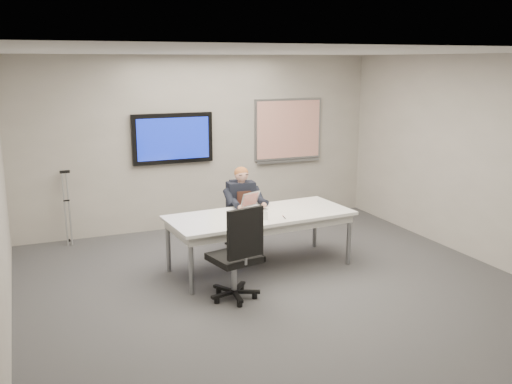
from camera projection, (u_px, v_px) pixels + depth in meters
name	position (u px, v px, depth m)	size (l,w,h in m)	color
floor	(278.00, 289.00, 6.94)	(6.00, 6.00, 0.02)	#3C3C3F
ceiling	(281.00, 52.00, 6.31)	(6.00, 6.00, 0.02)	silver
wall_back	(202.00, 142.00, 9.32)	(6.00, 0.02, 2.80)	#9F9A90
wall_front	(463.00, 255.00, 3.92)	(6.00, 0.02, 2.80)	#9F9A90
wall_right	(479.00, 159.00, 7.75)	(0.02, 6.00, 2.80)	#9F9A90
conference_table	(260.00, 220.00, 7.49)	(2.49, 1.19, 0.75)	white
tv_display	(173.00, 138.00, 9.06)	(1.30, 0.09, 0.80)	black
whiteboard	(288.00, 130.00, 9.84)	(1.25, 0.08, 1.10)	gray
office_chair_far	(240.00, 230.00, 8.30)	(0.58, 0.58, 0.98)	black
office_chair_near	(236.00, 271.00, 6.53)	(0.64, 0.64, 1.14)	black
seated_person	(245.00, 221.00, 8.04)	(0.40, 0.69, 1.25)	#202435
crutch	(67.00, 206.00, 8.51)	(0.16, 0.29, 1.18)	#9FA2A6
laptop	(253.00, 206.00, 7.67)	(0.38, 0.41, 0.23)	#A5A5A7
name_tent	(257.00, 216.00, 7.19)	(0.26, 0.07, 0.11)	white
pen	(284.00, 217.00, 7.29)	(0.01, 0.01, 0.14)	black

